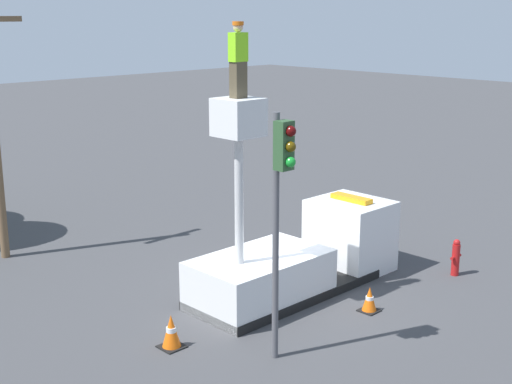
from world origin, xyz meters
TOP-DOWN VIEW (x-y plane):
  - ground_plane at (0.00, 0.00)m, footprint 120.00×120.00m
  - bucket_truck at (0.53, 0.00)m, footprint 6.41×2.17m
  - worker at (-1.66, 0.00)m, footprint 0.40×0.26m
  - traffic_light_pole at (-2.79, -2.49)m, footprint 0.34×0.57m
  - fire_hydrant at (4.46, -2.45)m, footprint 0.46×0.22m
  - traffic_cone_rear at (-4.12, -0.41)m, footprint 0.53×0.53m
  - traffic_cone_curbside at (0.67, -2.28)m, footprint 0.46×0.46m

SIDE VIEW (x-z plane):
  - ground_plane at x=0.00m, z-range 0.00..0.00m
  - traffic_cone_curbside at x=0.67m, z-range -0.02..0.62m
  - traffic_cone_rear at x=-4.12m, z-range -0.02..0.77m
  - fire_hydrant at x=4.46m, z-range -0.01..1.06m
  - bucket_truck at x=0.53m, z-range -1.77..3.59m
  - traffic_light_pole at x=-2.79m, z-range 1.11..6.48m
  - worker at x=-1.66m, z-range 5.36..7.11m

